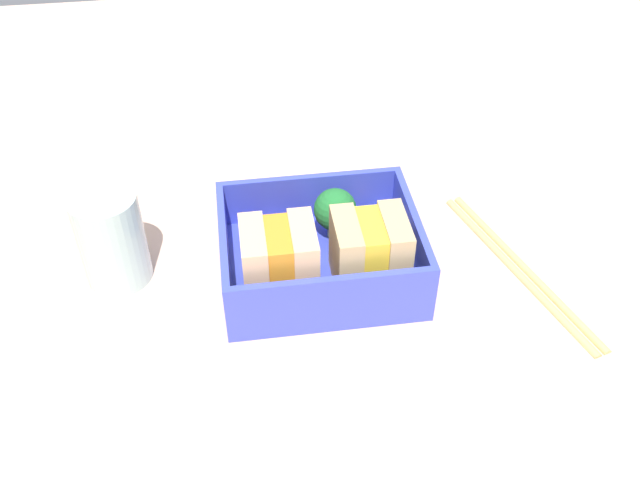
% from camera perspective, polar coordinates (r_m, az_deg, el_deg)
% --- Properties ---
extents(ground_plane, '(1.20, 1.20, 0.02)m').
position_cam_1_polar(ground_plane, '(0.61, 0.00, -2.59)').
color(ground_plane, '#D5AE98').
extents(bento_tray, '(0.16, 0.13, 0.01)m').
position_cam_1_polar(bento_tray, '(0.60, 0.00, -1.50)').
color(bento_tray, '#3C4BCA').
rests_on(bento_tray, ground_plane).
extents(bento_rim, '(0.16, 0.13, 0.04)m').
position_cam_1_polar(bento_rim, '(0.58, 0.00, 0.47)').
color(bento_rim, '#3C4BCA').
rests_on(bento_rim, bento_tray).
extents(sandwich_left, '(0.06, 0.05, 0.06)m').
position_cam_1_polar(sandwich_left, '(0.56, 4.00, -0.24)').
color(sandwich_left, tan).
rests_on(sandwich_left, bento_tray).
extents(sandwich_center_left, '(0.06, 0.05, 0.06)m').
position_cam_1_polar(sandwich_center_left, '(0.55, -3.29, -0.96)').
color(sandwich_center_left, '#E2B387').
rests_on(sandwich_center_left, bento_tray).
extents(carrot_stick_far_left, '(0.01, 0.04, 0.01)m').
position_cam_1_polar(carrot_stick_far_left, '(0.62, 4.20, 1.46)').
color(carrot_stick_far_left, orange).
rests_on(carrot_stick_far_left, bento_tray).
extents(broccoli_floret, '(0.04, 0.04, 0.05)m').
position_cam_1_polar(broccoli_floret, '(0.60, 1.22, 3.10)').
color(broccoli_floret, '#95CD71').
rests_on(broccoli_floret, bento_tray).
extents(strawberry_left, '(0.03, 0.03, 0.04)m').
position_cam_1_polar(strawberry_left, '(0.60, -1.92, 1.75)').
color(strawberry_left, red).
rests_on(strawberry_left, bento_tray).
extents(strawberry_far_left, '(0.02, 0.02, 0.03)m').
position_cam_1_polar(strawberry_far_left, '(0.60, -5.12, 1.43)').
color(strawberry_far_left, red).
rests_on(strawberry_far_left, bento_tray).
extents(chopstick_pair, '(0.07, 0.20, 0.01)m').
position_cam_1_polar(chopstick_pair, '(0.63, 15.74, -1.37)').
color(chopstick_pair, tan).
rests_on(chopstick_pair, ground_plane).
extents(drinking_glass, '(0.05, 0.05, 0.08)m').
position_cam_1_polar(drinking_glass, '(0.60, -16.35, 0.83)').
color(drinking_glass, silver).
rests_on(drinking_glass, ground_plane).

